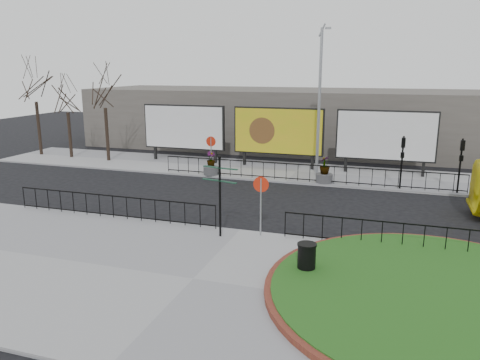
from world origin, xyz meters
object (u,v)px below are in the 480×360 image
at_px(lamp_post, 319,101).
at_px(planter_c, 324,173).
at_px(litter_bin, 307,259).
at_px(fingerpost_sign, 220,188).
at_px(billboard_mid, 278,131).
at_px(planter_a, 211,166).

bearing_deg(lamp_post, planter_c, -65.07).
height_order(lamp_post, litter_bin, lamp_post).
height_order(fingerpost_sign, planter_c, fingerpost_sign).
distance_m(fingerpost_sign, litter_bin, 4.92).
bearing_deg(planter_c, billboard_mid, 136.90).
height_order(planter_a, planter_c, planter_c).
distance_m(billboard_mid, planter_c, 5.40).
height_order(fingerpost_sign, litter_bin, fingerpost_sign).
height_order(billboard_mid, planter_c, billboard_mid).
relative_size(planter_a, planter_c, 0.94).
bearing_deg(lamp_post, fingerpost_sign, -99.66).
height_order(fingerpost_sign, planter_a, fingerpost_sign).
xyz_separation_m(billboard_mid, litter_bin, (4.94, -16.47, -1.94)).
distance_m(fingerpost_sign, planter_c, 10.95).
bearing_deg(billboard_mid, fingerpost_sign, -86.05).
distance_m(lamp_post, planter_a, 7.90).
relative_size(lamp_post, litter_bin, 8.63).
bearing_deg(fingerpost_sign, lamp_post, 95.64).
distance_m(lamp_post, fingerpost_sign, 12.46).
bearing_deg(planter_c, lamp_post, 114.93).
relative_size(litter_bin, planter_c, 0.67).
relative_size(lamp_post, fingerpost_sign, 2.76).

